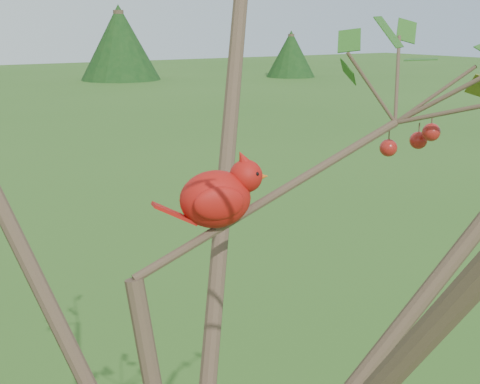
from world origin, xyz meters
The scene contains 2 objects.
crabapple_tree centered at (0.03, -0.02, 2.12)m, with size 2.35×2.05×2.95m.
cardinal centered at (0.13, 0.08, 2.09)m, with size 0.23×0.14×0.16m.
Camera 1 is at (-0.51, -0.98, 2.41)m, focal length 50.00 mm.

